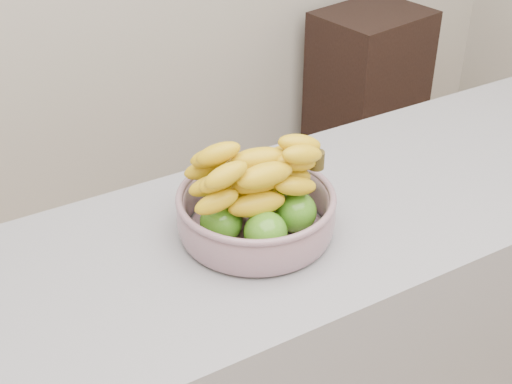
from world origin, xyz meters
TOP-DOWN VIEW (x-y plane):
  - counter at (0.00, 0.57)m, footprint 2.00×0.60m
  - cabinet at (1.19, 1.78)m, footprint 0.50×0.43m
  - fruit_bowl at (-0.08, 0.57)m, footprint 0.33×0.33m

SIDE VIEW (x-z plane):
  - cabinet at x=1.19m, z-range 0.00..0.80m
  - counter at x=0.00m, z-range 0.00..0.90m
  - fruit_bowl at x=-0.08m, z-range 0.87..1.06m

